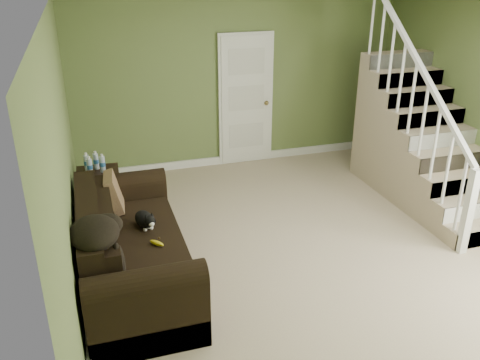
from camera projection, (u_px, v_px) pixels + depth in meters
floor at (310, 245)px, 5.79m from camera, size 5.00×5.50×0.01m
ceiling at (325, 6)px, 4.74m from camera, size 5.00×5.50×0.01m
wall_back at (239, 81)px, 7.67m from camera, size 5.00×0.04×2.60m
wall_left at (65, 164)px, 4.59m from camera, size 0.04×5.50×2.60m
baseboard_back at (239, 158)px, 8.14m from camera, size 5.00×0.04×0.12m
baseboard_left at (85, 278)px, 5.10m from camera, size 0.04×5.50×0.12m
door at (246, 100)px, 7.78m from camera, size 0.86×0.12×2.02m
staircase at (417, 147)px, 6.92m from camera, size 1.00×2.51×2.82m
sofa at (129, 252)px, 5.01m from camera, size 0.99×2.29×0.91m
side_table at (100, 193)px, 6.33m from camera, size 0.53×0.53×0.84m
cat at (145, 220)px, 5.14m from camera, size 0.27×0.45×0.22m
banana at (157, 243)px, 4.85m from camera, size 0.14×0.16×0.05m
throw_pillow at (114, 192)px, 5.49m from camera, size 0.22×0.41×0.41m
throw_blanket at (94, 233)px, 4.18m from camera, size 0.56×0.64×0.22m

